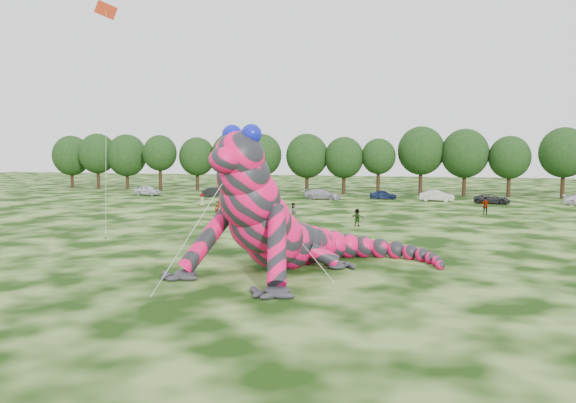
# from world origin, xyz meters

# --- Properties ---
(ground) EXTENTS (240.00, 240.00, 0.00)m
(ground) POSITION_xyz_m (0.00, 0.00, 0.00)
(ground) COLOR #16330A
(ground) RESTS_ON ground
(inflatable_gecko) EXTENTS (18.90, 20.41, 8.27)m
(inflatable_gecko) POSITION_xyz_m (1.05, 1.72, 4.13)
(inflatable_gecko) COLOR #F40A50
(inflatable_gecko) RESTS_ON ground
(flying_kite) EXTENTS (2.79, 3.03, 17.35)m
(flying_kite) POSITION_xyz_m (-13.16, 6.00, 15.39)
(flying_kite) COLOR red
(flying_kite) RESTS_ON ground
(tree_0) EXTENTS (6.91, 6.22, 9.51)m
(tree_0) POSITION_xyz_m (-54.56, 59.23, 4.75)
(tree_0) COLOR black
(tree_0) RESTS_ON ground
(tree_1) EXTENTS (6.74, 6.07, 9.81)m
(tree_1) POSITION_xyz_m (-48.36, 58.05, 4.90)
(tree_1) COLOR black
(tree_1) RESTS_ON ground
(tree_2) EXTENTS (7.04, 6.34, 9.64)m
(tree_2) POSITION_xyz_m (-43.02, 58.76, 4.82)
(tree_2) COLOR black
(tree_2) RESTS_ON ground
(tree_3) EXTENTS (5.81, 5.23, 9.44)m
(tree_3) POSITION_xyz_m (-35.72, 57.07, 4.72)
(tree_3) COLOR black
(tree_3) RESTS_ON ground
(tree_4) EXTENTS (6.22, 5.60, 9.06)m
(tree_4) POSITION_xyz_m (-29.64, 58.71, 4.53)
(tree_4) COLOR black
(tree_4) RESTS_ON ground
(tree_5) EXTENTS (7.16, 6.44, 9.80)m
(tree_5) POSITION_xyz_m (-23.12, 58.44, 4.90)
(tree_5) COLOR black
(tree_5) RESTS_ON ground
(tree_6) EXTENTS (6.52, 5.86, 9.49)m
(tree_6) POSITION_xyz_m (-17.56, 56.68, 4.75)
(tree_6) COLOR black
(tree_6) RESTS_ON ground
(tree_7) EXTENTS (6.68, 6.01, 9.48)m
(tree_7) POSITION_xyz_m (-10.08, 56.80, 4.74)
(tree_7) COLOR black
(tree_7) RESTS_ON ground
(tree_8) EXTENTS (6.14, 5.53, 8.94)m
(tree_8) POSITION_xyz_m (-4.22, 56.99, 4.47)
(tree_8) COLOR black
(tree_8) RESTS_ON ground
(tree_9) EXTENTS (5.27, 4.74, 8.68)m
(tree_9) POSITION_xyz_m (1.06, 57.35, 4.34)
(tree_9) COLOR black
(tree_9) RESTS_ON ground
(tree_10) EXTENTS (7.09, 6.38, 10.50)m
(tree_10) POSITION_xyz_m (7.40, 58.58, 5.25)
(tree_10) COLOR black
(tree_10) RESTS_ON ground
(tree_11) EXTENTS (7.01, 6.31, 10.07)m
(tree_11) POSITION_xyz_m (13.79, 58.20, 5.03)
(tree_11) COLOR black
(tree_11) RESTS_ON ground
(tree_12) EXTENTS (5.99, 5.39, 8.97)m
(tree_12) POSITION_xyz_m (20.01, 57.74, 4.49)
(tree_12) COLOR black
(tree_12) RESTS_ON ground
(tree_13) EXTENTS (6.83, 6.15, 10.13)m
(tree_13) POSITION_xyz_m (27.13, 57.13, 5.06)
(tree_13) COLOR black
(tree_13) RESTS_ON ground
(car_0) EXTENTS (4.53, 2.49, 1.46)m
(car_0) POSITION_xyz_m (-32.99, 47.66, 0.73)
(car_0) COLOR silver
(car_0) RESTS_ON ground
(car_1) EXTENTS (4.59, 2.13, 1.45)m
(car_1) POSITION_xyz_m (-21.37, 47.06, 0.73)
(car_1) COLOR black
(car_1) RESTS_ON ground
(car_2) EXTENTS (4.88, 2.92, 1.27)m
(car_2) POSITION_xyz_m (-15.50, 49.14, 0.63)
(car_2) COLOR #7F0604
(car_2) RESTS_ON ground
(car_3) EXTENTS (5.38, 2.82, 1.49)m
(car_3) POSITION_xyz_m (-5.64, 46.94, 0.74)
(car_3) COLOR #A0A3A9
(car_3) RESTS_ON ground
(car_4) EXTENTS (4.02, 2.13, 1.30)m
(car_4) POSITION_xyz_m (2.54, 49.48, 0.65)
(car_4) COLOR #142248
(car_4) RESTS_ON ground
(car_5) EXTENTS (4.68, 2.26, 1.48)m
(car_5) POSITION_xyz_m (9.84, 48.19, 0.74)
(car_5) COLOR beige
(car_5) RESTS_ON ground
(car_6) EXTENTS (4.77, 2.73, 1.25)m
(car_6) POSITION_xyz_m (16.69, 46.31, 0.63)
(car_6) COLOR #252527
(car_6) RESTS_ON ground
(spectator_4) EXTENTS (0.88, 0.91, 1.57)m
(spectator_4) POSITION_xyz_m (-18.14, 33.92, 0.79)
(spectator_4) COLOR gray
(spectator_4) RESTS_ON ground
(spectator_3) EXTENTS (1.14, 0.59, 1.86)m
(spectator_3) POSITION_xyz_m (14.74, 33.04, 0.93)
(spectator_3) COLOR gray
(spectator_3) RESTS_ON ground
(spectator_1) EXTENTS (1.01, 0.87, 1.79)m
(spectator_1) POSITION_xyz_m (-3.76, 22.75, 0.90)
(spectator_1) COLOR gray
(spectator_1) RESTS_ON ground
(spectator_5) EXTENTS (1.51, 1.14, 1.58)m
(spectator_5) POSITION_xyz_m (2.72, 20.79, 0.79)
(spectator_5) COLOR gray
(spectator_5) RESTS_ON ground
(spectator_0) EXTENTS (0.73, 0.60, 1.73)m
(spectator_0) POSITION_xyz_m (-11.86, 23.24, 0.87)
(spectator_0) COLOR gray
(spectator_0) RESTS_ON ground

